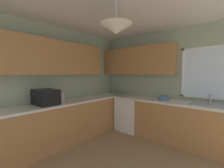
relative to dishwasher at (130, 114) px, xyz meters
name	(u,v)px	position (x,y,z in m)	size (l,w,h in m)	color
room_shell	(105,57)	(0.06, -1.03, 1.39)	(3.69, 4.02, 2.56)	#9EAD8E
counter_run_left	(61,123)	(-0.66, -1.61, 0.02)	(0.65, 3.63, 0.88)	#AD7542
counter_run_back	(170,121)	(1.03, 0.03, 0.02)	(2.78, 0.65, 0.88)	#AD7542
dishwasher	(130,114)	(0.00, 0.00, 0.00)	(0.60, 0.60, 0.84)	white
microwave	(46,97)	(-0.66, -1.92, 0.61)	(0.48, 0.36, 0.29)	black
kettle	(62,97)	(-0.64, -1.58, 0.57)	(0.11, 0.11, 0.21)	#B7B7BC
sink_assembly	(209,105)	(1.72, 0.04, 0.47)	(0.63, 0.40, 0.19)	#9EA0A5
bowl	(163,98)	(0.86, 0.03, 0.51)	(0.21, 0.21, 0.09)	#4C7099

